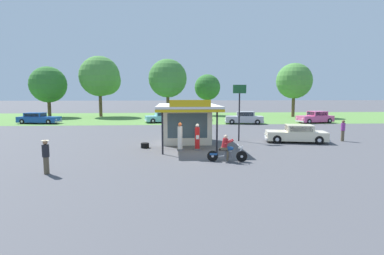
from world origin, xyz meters
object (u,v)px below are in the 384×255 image
at_px(bystander_standing_back_lot, 46,156).
at_px(spare_tire_stack, 145,145).
at_px(motorcycle_with_rider, 227,150).
at_px(roadside_pole_sign, 239,103).
at_px(bystander_admiring_sedan, 343,130).
at_px(parked_car_back_row_left, 164,118).
at_px(parked_car_back_row_far_left, 315,118).
at_px(parked_car_back_row_centre_left, 38,119).
at_px(gas_pump_offside, 197,138).
at_px(gas_pump_nearside, 180,138).
at_px(featured_classic_sedan, 296,134).
at_px(parked_car_back_row_far_right, 244,118).

relative_size(bystander_standing_back_lot, spare_tire_stack, 2.85).
distance_m(motorcycle_with_rider, spare_tire_stack, 7.06).
height_order(motorcycle_with_rider, roadside_pole_sign, roadside_pole_sign).
bearing_deg(bystander_admiring_sedan, bystander_standing_back_lot, -156.20).
bearing_deg(parked_car_back_row_left, bystander_standing_back_lot, -100.99).
relative_size(parked_car_back_row_far_left, roadside_pole_sign, 1.11).
xyz_separation_m(parked_car_back_row_centre_left, bystander_standing_back_lot, (11.49, -25.95, 0.25)).
bearing_deg(bystander_admiring_sedan, parked_car_back_row_left, 131.20).
bearing_deg(parked_car_back_row_left, gas_pump_offside, -82.12).
xyz_separation_m(motorcycle_with_rider, parked_car_back_row_far_left, (16.21, 22.33, 0.07)).
bearing_deg(motorcycle_with_rider, parked_car_back_row_left, 99.91).
height_order(gas_pump_nearside, featured_classic_sedan, gas_pump_nearside).
bearing_deg(featured_classic_sedan, bystander_admiring_sedan, 3.40).
relative_size(featured_classic_sedan, spare_tire_stack, 8.60).
bearing_deg(parked_car_back_row_far_left, roadside_pole_sign, -132.97).
bearing_deg(motorcycle_with_rider, gas_pump_offside, 110.41).
height_order(gas_pump_offside, parked_car_back_row_far_right, gas_pump_offside).
relative_size(gas_pump_nearside, bystander_standing_back_lot, 1.14).
distance_m(parked_car_back_row_left, spare_tire_stack, 19.59).
distance_m(gas_pump_offside, featured_classic_sedan, 8.86).
relative_size(gas_pump_nearside, gas_pump_offside, 1.04).
xyz_separation_m(featured_classic_sedan, bystander_standing_back_lot, (-16.37, -8.77, 0.26)).
distance_m(featured_classic_sedan, roadside_pole_sign, 5.31).
distance_m(featured_classic_sedan, parked_car_back_row_far_right, 15.11).
bearing_deg(parked_car_back_row_left, parked_car_back_row_far_right, -13.96).
distance_m(parked_car_back_row_centre_left, roadside_pole_sign, 28.54).
height_order(featured_classic_sedan, bystander_standing_back_lot, bystander_standing_back_lot).
distance_m(gas_pump_nearside, motorcycle_with_rider, 4.60).
bearing_deg(motorcycle_with_rider, featured_classic_sedan, 43.50).
relative_size(featured_classic_sedan, parked_car_back_row_left, 0.92).
relative_size(gas_pump_offside, spare_tire_stack, 3.12).
xyz_separation_m(motorcycle_with_rider, parked_car_back_row_centre_left, (-20.88, 23.81, 0.01)).
relative_size(parked_car_back_row_centre_left, bystander_admiring_sedan, 3.25).
height_order(parked_car_back_row_far_left, spare_tire_stack, parked_car_back_row_far_left).
height_order(parked_car_back_row_far_left, bystander_admiring_sedan, bystander_admiring_sedan).
bearing_deg(gas_pump_offside, parked_car_back_row_far_right, 66.79).
bearing_deg(bystander_standing_back_lot, parked_car_back_row_far_right, 56.69).
bearing_deg(spare_tire_stack, bystander_admiring_sedan, 7.33).
bearing_deg(parked_car_back_row_far_right, bystander_standing_back_lot, -123.31).
height_order(parked_car_back_row_left, bystander_admiring_sedan, bystander_admiring_sedan).
height_order(parked_car_back_row_far_left, roadside_pole_sign, roadside_pole_sign).
bearing_deg(featured_classic_sedan, parked_car_back_row_centre_left, 148.34).
bearing_deg(parked_car_back_row_left, roadside_pole_sign, -68.44).
xyz_separation_m(gas_pump_offside, parked_car_back_row_far_left, (17.61, 18.55, -0.13)).
bearing_deg(parked_car_back_row_left, gas_pump_nearside, -85.48).
distance_m(parked_car_back_row_far_left, parked_car_back_row_left, 20.56).
relative_size(parked_car_back_row_centre_left, spare_tire_stack, 9.61).
relative_size(parked_car_back_row_left, parked_car_back_row_far_right, 1.09).
height_order(motorcycle_with_rider, bystander_admiring_sedan, bystander_admiring_sedan).
xyz_separation_m(parked_car_back_row_far_left, parked_car_back_row_centre_left, (-37.09, 1.48, -0.06)).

